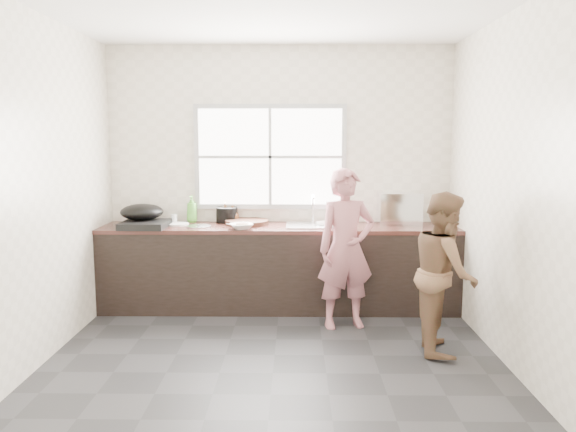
{
  "coord_description": "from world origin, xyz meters",
  "views": [
    {
      "loc": [
        0.17,
        -4.35,
        1.74
      ],
      "look_at": [
        0.1,
        0.65,
        1.05
      ],
      "focal_mm": 35.0,
      "sensor_mm": 36.0,
      "label": 1
    }
  ],
  "objects_px": {
    "black_pot": "(227,215)",
    "plate_food": "(178,224)",
    "bowl_held": "(323,223)",
    "bowl_crabs": "(341,226)",
    "dish_rack": "(399,208)",
    "pot_lid_left": "(166,223)",
    "pot_lid_right": "(199,226)",
    "woman": "(346,254)",
    "person_side": "(445,272)",
    "cutting_board": "(247,222)",
    "burner": "(145,224)",
    "bottle_brown_tall": "(225,213)",
    "bottle_brown_short": "(233,215)",
    "glass_jar": "(174,219)",
    "bottle_green": "(192,209)",
    "wok": "(142,212)",
    "bowl_mince": "(242,226)"
  },
  "relations": [
    {
      "from": "person_side",
      "to": "glass_jar",
      "type": "bearing_deg",
      "value": 68.62
    },
    {
      "from": "black_pot",
      "to": "bottle_green",
      "type": "distance_m",
      "value": 0.38
    },
    {
      "from": "bowl_held",
      "to": "black_pot",
      "type": "bearing_deg",
      "value": 167.07
    },
    {
      "from": "black_pot",
      "to": "plate_food",
      "type": "relative_size",
      "value": 0.98
    },
    {
      "from": "plate_food",
      "to": "pot_lid_right",
      "type": "bearing_deg",
      "value": -27.3
    },
    {
      "from": "cutting_board",
      "to": "wok",
      "type": "xyz_separation_m",
      "value": [
        -1.06,
        -0.11,
        0.12
      ]
    },
    {
      "from": "person_side",
      "to": "black_pot",
      "type": "distance_m",
      "value": 2.41
    },
    {
      "from": "dish_rack",
      "to": "woman",
      "type": "bearing_deg",
      "value": -129.71
    },
    {
      "from": "wok",
      "to": "plate_food",
      "type": "bearing_deg",
      "value": 7.62
    },
    {
      "from": "plate_food",
      "to": "bottle_brown_short",
      "type": "height_order",
      "value": "bottle_brown_short"
    },
    {
      "from": "person_side",
      "to": "cutting_board",
      "type": "height_order",
      "value": "person_side"
    },
    {
      "from": "cutting_board",
      "to": "plate_food",
      "type": "height_order",
      "value": "cutting_board"
    },
    {
      "from": "bowl_held",
      "to": "plate_food",
      "type": "height_order",
      "value": "bowl_held"
    },
    {
      "from": "plate_food",
      "to": "dish_rack",
      "type": "height_order",
      "value": "dish_rack"
    },
    {
      "from": "woman",
      "to": "dish_rack",
      "type": "distance_m",
      "value": 1.01
    },
    {
      "from": "plate_food",
      "to": "black_pot",
      "type": "bearing_deg",
      "value": 21.11
    },
    {
      "from": "black_pot",
      "to": "pot_lid_right",
      "type": "bearing_deg",
      "value": -128.49
    },
    {
      "from": "person_side",
      "to": "bowl_held",
      "type": "distance_m",
      "value": 1.5
    },
    {
      "from": "bowl_crabs",
      "to": "pot_lid_right",
      "type": "height_order",
      "value": "bowl_crabs"
    },
    {
      "from": "wok",
      "to": "pot_lid_right",
      "type": "relative_size",
      "value": 1.72
    },
    {
      "from": "black_pot",
      "to": "plate_food",
      "type": "bearing_deg",
      "value": -158.89
    },
    {
      "from": "wok",
      "to": "pot_lid_right",
      "type": "bearing_deg",
      "value": -7.31
    },
    {
      "from": "cutting_board",
      "to": "burner",
      "type": "bearing_deg",
      "value": -166.33
    },
    {
      "from": "plate_food",
      "to": "glass_jar",
      "type": "relative_size",
      "value": 2.39
    },
    {
      "from": "bottle_green",
      "to": "bottle_brown_tall",
      "type": "xyz_separation_m",
      "value": [
        0.35,
        0.0,
        -0.04
      ]
    },
    {
      "from": "bottle_brown_tall",
      "to": "pot_lid_left",
      "type": "height_order",
      "value": "bottle_brown_tall"
    },
    {
      "from": "woman",
      "to": "cutting_board",
      "type": "height_order",
      "value": "woman"
    },
    {
      "from": "cutting_board",
      "to": "pot_lid_right",
      "type": "distance_m",
      "value": 0.51
    },
    {
      "from": "bottle_brown_tall",
      "to": "glass_jar",
      "type": "bearing_deg",
      "value": -173.07
    },
    {
      "from": "plate_food",
      "to": "bottle_brown_short",
      "type": "bearing_deg",
      "value": 18.91
    },
    {
      "from": "cutting_board",
      "to": "glass_jar",
      "type": "bearing_deg",
      "value": 175.43
    },
    {
      "from": "bowl_mince",
      "to": "bowl_crabs",
      "type": "distance_m",
      "value": 0.97
    },
    {
      "from": "pot_lid_left",
      "to": "pot_lid_right",
      "type": "xyz_separation_m",
      "value": [
        0.38,
        -0.24,
        0.0
      ]
    },
    {
      "from": "bottle_brown_tall",
      "to": "bottle_brown_short",
      "type": "xyz_separation_m",
      "value": [
        0.08,
        0.0,
        -0.02
      ]
    },
    {
      "from": "cutting_board",
      "to": "bowl_crabs",
      "type": "bearing_deg",
      "value": -18.03
    },
    {
      "from": "cutting_board",
      "to": "wok",
      "type": "distance_m",
      "value": 1.07
    },
    {
      "from": "bowl_crabs",
      "to": "bottle_brown_short",
      "type": "relative_size",
      "value": 1.2
    },
    {
      "from": "bottle_brown_tall",
      "to": "cutting_board",
      "type": "bearing_deg",
      "value": -27.62
    },
    {
      "from": "bottle_green",
      "to": "burner",
      "type": "xyz_separation_m",
      "value": [
        -0.4,
        -0.37,
        -0.11
      ]
    },
    {
      "from": "cutting_board",
      "to": "dish_rack",
      "type": "relative_size",
      "value": 1.04
    },
    {
      "from": "black_pot",
      "to": "bowl_held",
      "type": "bearing_deg",
      "value": -12.93
    },
    {
      "from": "bowl_crabs",
      "to": "bowl_held",
      "type": "relative_size",
      "value": 1.07
    },
    {
      "from": "dish_rack",
      "to": "pot_lid_left",
      "type": "bearing_deg",
      "value": -179.64
    },
    {
      "from": "bowl_crabs",
      "to": "bottle_brown_tall",
      "type": "bearing_deg",
      "value": 159.91
    },
    {
      "from": "bottle_brown_tall",
      "to": "pot_lid_left",
      "type": "xyz_separation_m",
      "value": [
        -0.61,
        -0.07,
        -0.09
      ]
    },
    {
      "from": "glass_jar",
      "to": "dish_rack",
      "type": "bearing_deg",
      "value": -0.0
    },
    {
      "from": "cutting_board",
      "to": "dish_rack",
      "type": "xyz_separation_m",
      "value": [
        1.58,
        0.06,
        0.14
      ]
    },
    {
      "from": "woman",
      "to": "glass_jar",
      "type": "xyz_separation_m",
      "value": [
        -1.74,
        0.74,
        0.22
      ]
    },
    {
      "from": "bowl_crabs",
      "to": "black_pot",
      "type": "xyz_separation_m",
      "value": [
        -1.17,
        0.43,
        0.05
      ]
    },
    {
      "from": "bottle_brown_tall",
      "to": "pot_lid_left",
      "type": "bearing_deg",
      "value": -173.21
    }
  ]
}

